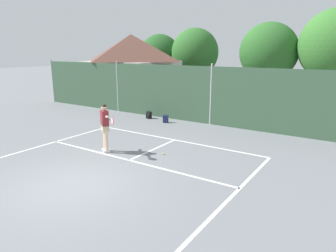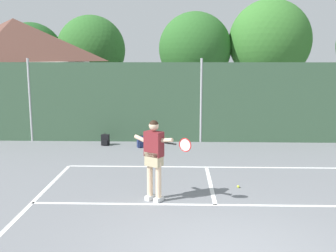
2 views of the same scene
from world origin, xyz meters
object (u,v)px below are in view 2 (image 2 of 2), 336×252
object	(u,v)px
tennis_player	(154,153)
tennis_ball	(238,187)
backpack_black	(105,140)
backpack_navy	(141,142)

from	to	relation	value
tennis_player	tennis_ball	bearing A→B (deg)	24.84
backpack_black	backpack_navy	distance (m)	1.39
tennis_ball	tennis_player	bearing A→B (deg)	-155.16
backpack_black	backpack_navy	size ratio (longest dim) A/B	1.00
tennis_player	backpack_navy	xyz separation A→B (m)	(-0.81, 5.30, -0.92)
tennis_ball	backpack_navy	world-z (taller)	backpack_navy
backpack_black	backpack_navy	bearing A→B (deg)	-12.61
backpack_black	backpack_navy	xyz separation A→B (m)	(1.36, -0.30, 0.00)
tennis_player	backpack_navy	world-z (taller)	tennis_player
tennis_player	tennis_ball	xyz separation A→B (m)	(2.03, 0.94, -1.08)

